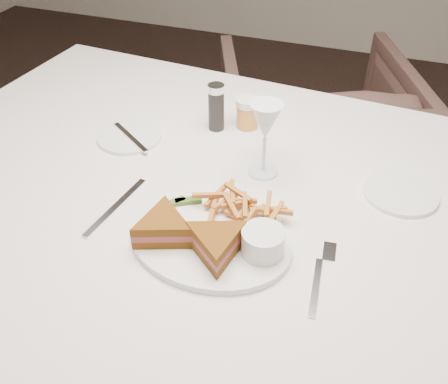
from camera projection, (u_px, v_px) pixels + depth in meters
ground at (148, 304)px, 1.78m from camera, size 5.00×5.00×0.00m
table at (230, 307)px, 1.31m from camera, size 1.72×1.21×0.75m
chair_far at (312, 131)px, 2.01m from camera, size 0.91×0.88×0.72m
table_setting at (228, 199)px, 1.01m from camera, size 0.82×0.67×0.18m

